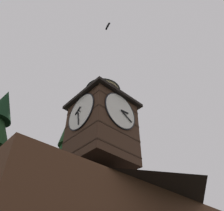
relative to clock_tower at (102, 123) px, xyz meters
The scene contains 3 objects.
clock_tower is the anchor object (origin of this frame).
pine_tree_behind 8.79m from the clock_tower, 102.35° to the right, with size 7.10×7.10×17.86m.
flying_bird_high 8.43m from the clock_tower, 53.40° to the left, with size 0.34×0.75×0.13m.
Camera 1 is at (10.16, 8.95, 1.42)m, focal length 35.65 mm.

